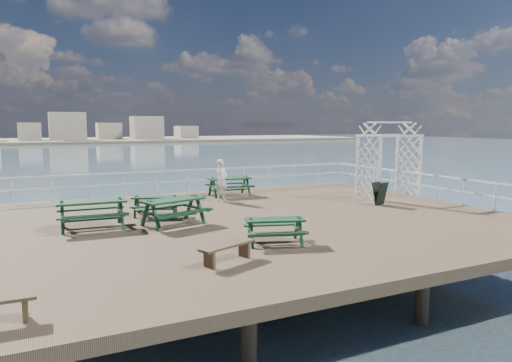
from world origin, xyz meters
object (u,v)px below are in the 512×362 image
at_px(picnic_table_a, 92,208).
at_px(person, 222,180).
at_px(picnic_table_b, 156,202).
at_px(picnic_table_e, 275,225).
at_px(picnic_table_d, 173,206).
at_px(picnic_table_c, 229,183).
at_px(trellis_arbor, 389,164).
at_px(flat_bench_far, 227,249).

xyz_separation_m(picnic_table_a, person, (5.50, 3.06, 0.25)).
relative_size(picnic_table_b, person, 1.11).
xyz_separation_m(picnic_table_a, picnic_table_e, (4.26, -4.04, -0.14)).
xyz_separation_m(picnic_table_d, person, (3.09, 3.67, 0.27)).
bearing_deg(picnic_table_c, picnic_table_d, -125.63).
distance_m(picnic_table_d, person, 4.80).
bearing_deg(picnic_table_c, picnic_table_a, -142.84).
distance_m(picnic_table_e, trellis_arbor, 9.66).
bearing_deg(picnic_table_d, flat_bench_far, -105.72).
bearing_deg(flat_bench_far, picnic_table_b, 69.53).
height_order(picnic_table_d, trellis_arbor, trellis_arbor).
bearing_deg(flat_bench_far, trellis_arbor, 8.04).
distance_m(picnic_table_a, person, 6.29).
bearing_deg(flat_bench_far, picnic_table_a, 93.58).
relative_size(picnic_table_d, flat_bench_far, 1.52).
bearing_deg(picnic_table_b, picnic_table_d, -64.05).
bearing_deg(picnic_table_d, picnic_table_e, -77.94).
xyz_separation_m(picnic_table_c, person, (-0.84, -1.19, 0.28)).
height_order(picnic_table_e, trellis_arbor, trellis_arbor).
xyz_separation_m(picnic_table_a, picnic_table_c, (6.34, 4.24, -0.04)).
bearing_deg(trellis_arbor, picnic_table_e, -154.59).
xyz_separation_m(picnic_table_c, trellis_arbor, (6.21, -3.42, 0.89)).
height_order(picnic_table_c, person, person).
bearing_deg(picnic_table_a, flat_bench_far, -61.05).
distance_m(trellis_arbor, person, 7.43).
xyz_separation_m(picnic_table_c, flat_bench_far, (-3.88, -9.32, -0.27)).
bearing_deg(person, trellis_arbor, -38.86).
bearing_deg(picnic_table_e, person, 97.94).
bearing_deg(picnic_table_b, picnic_table_c, 58.13).
bearing_deg(picnic_table_c, picnic_table_b, -139.76).
height_order(picnic_table_c, trellis_arbor, trellis_arbor).
relative_size(picnic_table_c, flat_bench_far, 1.30).
distance_m(picnic_table_c, picnic_table_d, 6.24).
height_order(picnic_table_e, person, person).
xyz_separation_m(picnic_table_c, picnic_table_e, (-2.08, -8.28, -0.10)).
relative_size(flat_bench_far, trellis_arbor, 0.46).
relative_size(picnic_table_c, person, 1.14).
bearing_deg(person, picnic_table_c, 33.32).
xyz_separation_m(picnic_table_d, trellis_arbor, (10.14, 1.43, 0.87)).
bearing_deg(picnic_table_d, picnic_table_b, 78.34).
relative_size(picnic_table_c, picnic_table_d, 0.85).
xyz_separation_m(picnic_table_a, trellis_arbor, (12.55, 0.82, 0.85)).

